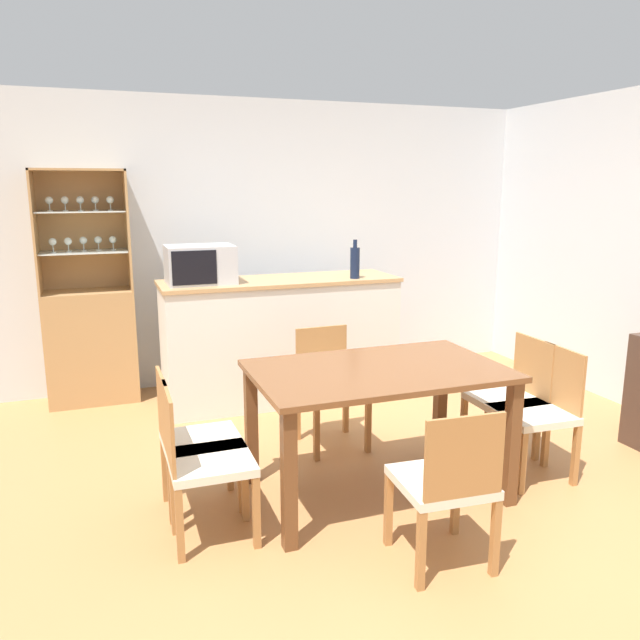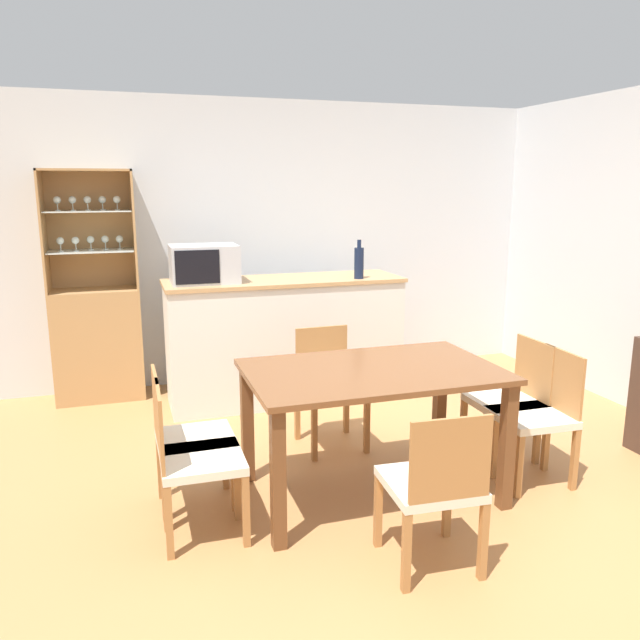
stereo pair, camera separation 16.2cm
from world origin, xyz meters
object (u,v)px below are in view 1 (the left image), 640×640
at_px(dining_chair_side_left_near, 203,461).
at_px(dining_chair_head_near, 446,484).
at_px(dining_chair_side_left_far, 194,441).
at_px(dining_chair_side_right_near, 538,412).
at_px(display_cabinet, 90,331).
at_px(microwave, 200,264).
at_px(dining_chair_head_far, 330,387).
at_px(wine_bottle, 355,262).
at_px(dining_chair_side_right_far, 511,398).
at_px(dining_table, 378,387).

xyz_separation_m(dining_chair_side_left_near, dining_chair_head_near, (1.04, -0.64, 0.00)).
relative_size(dining_chair_side_left_far, dining_chair_side_right_near, 1.00).
bearing_deg(display_cabinet, microwave, -30.96).
height_order(dining_chair_head_far, wine_bottle, wine_bottle).
distance_m(display_cabinet, dining_chair_head_near, 3.45).
relative_size(dining_chair_side_right_far, wine_bottle, 2.54).
height_order(dining_chair_head_near, dining_chair_side_right_far, same).
distance_m(display_cabinet, dining_table, 2.79).
xyz_separation_m(dining_chair_side_left_far, microwave, (0.33, 1.66, 0.77)).
bearing_deg(dining_chair_side_right_near, dining_chair_side_left_near, 92.44).
distance_m(display_cabinet, dining_chair_head_far, 2.20).
distance_m(dining_chair_head_far, wine_bottle, 1.26).
height_order(dining_chair_side_left_far, dining_chair_head_far, same).
xyz_separation_m(dining_chair_head_near, dining_chair_side_right_far, (1.04, 0.90, 0.00)).
bearing_deg(dining_chair_head_near, dining_chair_side_right_near, 34.89).
height_order(dining_chair_head_near, dining_chair_side_right_near, same).
height_order(dining_chair_side_left_far, dining_chair_head_near, same).
bearing_deg(dining_chair_side_left_near, dining_chair_side_left_far, -179.12).
bearing_deg(dining_chair_side_left_near, wine_bottle, 138.87).
xyz_separation_m(dining_chair_head_far, wine_bottle, (0.54, 0.85, 0.75)).
distance_m(dining_chair_head_near, dining_chair_side_right_near, 1.22).
height_order(display_cabinet, dining_chair_side_left_near, display_cabinet).
xyz_separation_m(dining_table, dining_chair_side_right_near, (1.04, -0.14, -0.24)).
xyz_separation_m(dining_chair_head_near, microwave, (-0.70, 2.57, 0.77)).
xyz_separation_m(dining_table, dining_chair_head_near, (-0.00, -0.77, -0.24)).
bearing_deg(wine_bottle, microwave, 171.85).
bearing_deg(dining_chair_head_near, wine_bottle, 80.72).
bearing_deg(dining_chair_side_right_far, microwave, 46.85).
relative_size(display_cabinet, dining_chair_side_right_near, 2.36).
relative_size(display_cabinet, wine_bottle, 5.99).
xyz_separation_m(dining_table, wine_bottle, (0.54, 1.62, 0.52)).
bearing_deg(dining_chair_head_far, microwave, -57.23).
height_order(dining_chair_side_left_far, wine_bottle, wine_bottle).
xyz_separation_m(dining_chair_side_left_near, dining_chair_side_right_far, (2.08, 0.27, 0.00)).
distance_m(dining_chair_head_near, microwave, 2.77).
distance_m(dining_chair_side_left_far, dining_chair_head_near, 1.37).
bearing_deg(dining_table, dining_chair_side_right_near, -7.49).
distance_m(dining_chair_head_near, wine_bottle, 2.56).
bearing_deg(dining_chair_side_left_near, microwave, 171.09).
bearing_deg(dining_chair_side_left_far, dining_table, 81.99).
bearing_deg(microwave, dining_chair_side_right_far, -43.69).
distance_m(display_cabinet, dining_chair_side_right_far, 3.39).
distance_m(dining_chair_side_right_near, wine_bottle, 1.97).
xyz_separation_m(display_cabinet, dining_chair_head_near, (1.55, -3.08, -0.18)).
bearing_deg(dining_table, dining_chair_side_right_far, 7.37).
distance_m(display_cabinet, dining_chair_side_left_far, 2.24).
xyz_separation_m(dining_chair_head_near, dining_chair_side_right_near, (1.04, 0.63, 0.00)).
relative_size(dining_chair_side_left_far, dining_chair_side_right_far, 1.00).
bearing_deg(dining_chair_head_far, dining_chair_side_left_near, 39.50).
bearing_deg(dining_table, dining_chair_side_left_near, -172.64).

